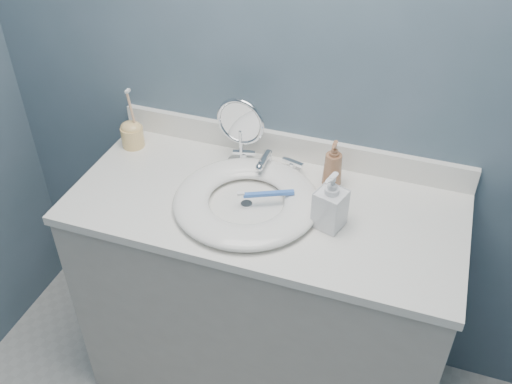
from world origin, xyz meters
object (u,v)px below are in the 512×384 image
at_px(soap_bottle_clear, 331,201).
at_px(toothbrush_holder, 132,133).
at_px(soap_bottle_amber, 333,164).
at_px(makeup_mirror, 241,129).

relative_size(soap_bottle_clear, toothbrush_holder, 0.81).
distance_m(soap_bottle_amber, soap_bottle_clear, 0.19).
xyz_separation_m(soap_bottle_amber, toothbrush_holder, (-0.71, -0.00, -0.03)).
height_order(makeup_mirror, soap_bottle_clear, makeup_mirror).
distance_m(makeup_mirror, soap_bottle_clear, 0.41).
bearing_deg(soap_bottle_clear, toothbrush_holder, -176.96).
relative_size(makeup_mirror, soap_bottle_amber, 1.49).
distance_m(makeup_mirror, toothbrush_holder, 0.41).
height_order(soap_bottle_amber, soap_bottle_clear, soap_bottle_clear).
bearing_deg(soap_bottle_amber, soap_bottle_clear, -78.02).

